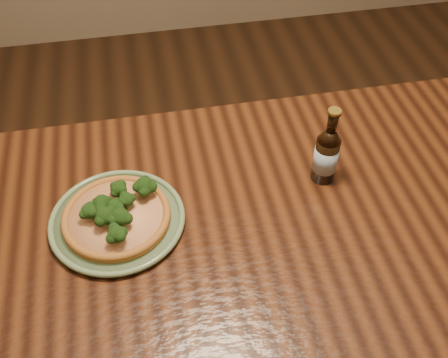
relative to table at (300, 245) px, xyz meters
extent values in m
cube|color=#42200E|center=(0.00, 0.00, 0.07)|extent=(1.60, 0.90, 0.04)
cylinder|color=#42200E|center=(-0.73, 0.38, -0.30)|extent=(0.07, 0.07, 0.71)
cylinder|color=#657D56|center=(-0.42, 0.08, 0.10)|extent=(0.28, 0.28, 0.01)
torus|color=#657D56|center=(-0.42, 0.08, 0.11)|extent=(0.31, 0.31, 0.01)
torus|color=#657D56|center=(-0.42, 0.08, 0.10)|extent=(0.25, 0.25, 0.01)
cylinder|color=#A56225|center=(-0.42, 0.08, 0.11)|extent=(0.24, 0.24, 0.01)
torus|color=#A56225|center=(-0.42, 0.08, 0.12)|extent=(0.25, 0.25, 0.02)
cylinder|color=beige|center=(-0.42, 0.08, 0.12)|extent=(0.21, 0.21, 0.01)
sphere|color=#285119|center=(-0.44, 0.05, 0.15)|extent=(0.06, 0.06, 0.04)
sphere|color=#285119|center=(-0.45, 0.09, 0.15)|extent=(0.04, 0.04, 0.04)
sphere|color=#285119|center=(-0.39, 0.10, 0.15)|extent=(0.04, 0.04, 0.03)
sphere|color=#285119|center=(-0.48, 0.08, 0.15)|extent=(0.05, 0.05, 0.04)
sphere|color=#285119|center=(-0.41, 0.13, 0.15)|extent=(0.05, 0.05, 0.04)
sphere|color=#285119|center=(-0.42, 0.08, 0.15)|extent=(0.04, 0.04, 0.03)
sphere|color=#285119|center=(-0.35, 0.12, 0.15)|extent=(0.04, 0.04, 0.04)
sphere|color=#285119|center=(-0.42, 0.00, 0.15)|extent=(0.05, 0.05, 0.04)
sphere|color=#285119|center=(-0.41, 0.04, 0.15)|extent=(0.06, 0.06, 0.04)
cylinder|color=black|center=(0.08, 0.12, 0.16)|extent=(0.06, 0.06, 0.12)
cone|color=black|center=(0.08, 0.12, 0.23)|extent=(0.06, 0.06, 0.03)
cylinder|color=black|center=(0.08, 0.12, 0.27)|extent=(0.02, 0.02, 0.06)
torus|color=black|center=(0.08, 0.12, 0.30)|extent=(0.03, 0.03, 0.00)
cylinder|color=#A58C33|center=(0.08, 0.12, 0.30)|extent=(0.03, 0.03, 0.01)
cylinder|color=#9DB0BD|center=(0.08, 0.12, 0.16)|extent=(0.06, 0.06, 0.07)
camera|label=1|loc=(-0.33, -0.71, 1.03)|focal=42.00mm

